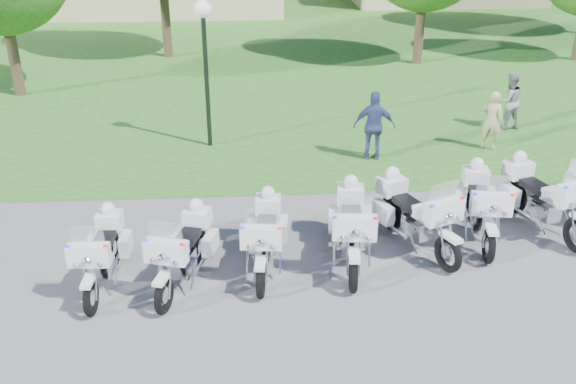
{
  "coord_description": "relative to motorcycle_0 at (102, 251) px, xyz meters",
  "views": [
    {
      "loc": [
        -0.91,
        -10.18,
        6.43
      ],
      "look_at": [
        -0.2,
        1.2,
        0.95
      ],
      "focal_mm": 40.0,
      "sensor_mm": 36.0,
      "label": 1
    }
  ],
  "objects": [
    {
      "name": "ground",
      "position": [
        3.56,
        0.34,
        -0.63
      ],
      "size": [
        100.0,
        100.0,
        0.0
      ],
      "primitive_type": "plane",
      "color": "slate",
      "rests_on": "ground"
    },
    {
      "name": "grass_lawn",
      "position": [
        3.56,
        27.34,
        -0.63
      ],
      "size": [
        100.0,
        48.0,
        0.01
      ],
      "primitive_type": "cube",
      "color": "#23621F",
      "rests_on": "ground"
    },
    {
      "name": "motorcycle_0",
      "position": [
        0.0,
        0.0,
        0.0
      ],
      "size": [
        0.78,
        2.25,
        1.51
      ],
      "rotation": [
        0.0,
        0.0,
        3.1
      ],
      "color": "black",
      "rests_on": "ground"
    },
    {
      "name": "motorcycle_1",
      "position": [
        1.43,
        -0.03,
        0.02
      ],
      "size": [
        1.17,
        2.27,
        1.56
      ],
      "rotation": [
        0.0,
        0.0,
        2.86
      ],
      "color": "black",
      "rests_on": "ground"
    },
    {
      "name": "motorcycle_2",
      "position": [
        2.87,
        0.36,
        0.03
      ],
      "size": [
        0.92,
        2.34,
        1.58
      ],
      "rotation": [
        0.0,
        0.0,
        3.03
      ],
      "color": "black",
      "rests_on": "ground"
    },
    {
      "name": "motorcycle_3",
      "position": [
        4.48,
        0.51,
        0.08
      ],
      "size": [
        0.99,
        2.52,
        1.69
      ],
      "rotation": [
        0.0,
        0.0,
        3.03
      ],
      "color": "black",
      "rests_on": "ground"
    },
    {
      "name": "motorcycle_4",
      "position": [
        5.77,
        0.96,
        0.07
      ],
      "size": [
        1.44,
        2.35,
        1.68
      ],
      "rotation": [
        0.0,
        0.0,
        3.55
      ],
      "color": "black",
      "rests_on": "ground"
    },
    {
      "name": "motorcycle_5",
      "position": [
        7.19,
        1.28,
        0.06
      ],
      "size": [
        1.03,
        2.47,
        1.67
      ],
      "rotation": [
        0.0,
        0.0,
        3.0
      ],
      "color": "black",
      "rests_on": "ground"
    },
    {
      "name": "motorcycle_6",
      "position": [
        8.54,
        1.52,
        0.08
      ],
      "size": [
        1.33,
        2.47,
        1.71
      ],
      "rotation": [
        0.0,
        0.0,
        3.45
      ],
      "color": "black",
      "rests_on": "ground"
    },
    {
      "name": "lamp_post",
      "position": [
        1.54,
        6.58,
        2.3
      ],
      "size": [
        0.44,
        0.44,
        3.86
      ],
      "color": "black",
      "rests_on": "ground"
    },
    {
      "name": "bystander_a",
      "position": [
        9.03,
        5.89,
        0.16
      ],
      "size": [
        0.69,
        0.63,
        1.59
      ],
      "primitive_type": "imported",
      "rotation": [
        0.0,
        0.0,
        2.57
      ],
      "color": "tan",
      "rests_on": "ground"
    },
    {
      "name": "bystander_b",
      "position": [
        10.06,
        7.39,
        0.19
      ],
      "size": [
        0.91,
        0.77,
        1.65
      ],
      "primitive_type": "imported",
      "rotation": [
        0.0,
        0.0,
        -2.95
      ],
      "color": "gray",
      "rests_on": "ground"
    },
    {
      "name": "bystander_c",
      "position": [
        5.79,
        5.36,
        0.26
      ],
      "size": [
        1.1,
        0.59,
        1.79
      ],
      "primitive_type": "imported",
      "rotation": [
        0.0,
        0.0,
        2.99
      ],
      "color": "navy",
      "rests_on": "ground"
    }
  ]
}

